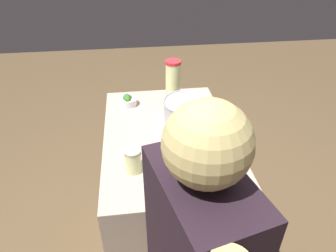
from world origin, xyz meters
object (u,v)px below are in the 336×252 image
(lemonade_pitcher, at_px, (173,84))
(broccoli_bowl_front, at_px, (177,165))
(mason_jar, at_px, (133,160))
(cooking_pot, at_px, (187,113))
(broccoli_bowl_center, at_px, (128,101))

(lemonade_pitcher, xyz_separation_m, broccoli_bowl_front, (0.59, -0.06, -0.12))
(mason_jar, relative_size, broccoli_bowl_front, 0.87)
(cooking_pot, height_order, broccoli_bowl_center, cooking_pot)
(broccoli_bowl_front, bearing_deg, mason_jar, -96.33)
(mason_jar, distance_m, broccoli_bowl_center, 0.60)
(lemonade_pitcher, bearing_deg, broccoli_bowl_front, -6.18)
(cooking_pot, relative_size, lemonade_pitcher, 1.14)
(cooking_pot, distance_m, broccoli_bowl_center, 0.44)
(cooking_pot, xyz_separation_m, broccoli_bowl_center, (-0.30, -0.31, -0.06))
(lemonade_pitcher, distance_m, broccoli_bowl_front, 0.60)
(cooking_pot, relative_size, mason_jar, 2.83)
(mason_jar, xyz_separation_m, broccoli_bowl_center, (-0.60, -0.01, -0.03))
(lemonade_pitcher, xyz_separation_m, broccoli_bowl_center, (-0.04, -0.27, -0.12))
(lemonade_pitcher, xyz_separation_m, mason_jar, (0.57, -0.26, -0.09))
(lemonade_pitcher, height_order, mason_jar, lemonade_pitcher)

